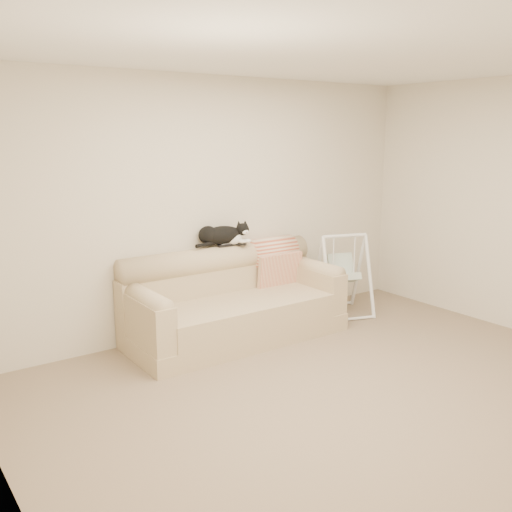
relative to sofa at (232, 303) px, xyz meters
The scene contains 8 objects.
ground_plane 1.65m from the sofa, 88.31° to the right, with size 5.00×5.00×0.00m, color #7B6651.
room_shell 2.00m from the sofa, 88.31° to the right, with size 5.04×4.04×2.60m.
sofa is the anchor object (origin of this frame).
remote_a 0.61m from the sofa, 72.95° to the left, with size 0.18×0.05×0.03m.
remote_b 0.63m from the sofa, 44.34° to the left, with size 0.15×0.16×0.02m.
tuxedo_cat 0.71m from the sofa, 79.42° to the left, with size 0.63×0.30×0.25m.
throw_blanket 0.80m from the sofa, 18.80° to the left, with size 0.55×0.38×0.58m.
baby_swing 1.46m from the sofa, ahead, with size 0.73×0.75×0.93m.
Camera 1 is at (-3.04, -3.02, 2.04)m, focal length 40.00 mm.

